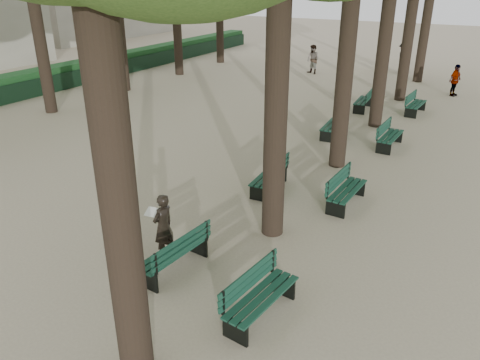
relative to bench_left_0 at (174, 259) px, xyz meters
The scene contains 16 objects.
ground 0.70m from the bench_left_0, 124.55° to the right, with size 120.00×120.00×0.00m, color tan.
bench_left_0 is the anchor object (origin of this frame).
bench_left_1 4.64m from the bench_left_0, 90.00° to the left, with size 0.68×1.83×0.92m.
bench_left_2 10.31m from the bench_left_0, 90.00° to the left, with size 0.69×1.83×0.92m.
bench_left_3 14.66m from the bench_left_0, 90.00° to the left, with size 0.69×1.83×0.92m.
bench_right_0 2.31m from the bench_left_0, 10.84° to the right, with size 0.80×1.86×0.92m.
bench_right_1 5.28m from the bench_left_0, 64.57° to the left, with size 0.67×1.83×0.92m.
bench_right_2 10.27m from the bench_left_0, 77.25° to the left, with size 0.65×1.82×0.92m.
bench_right_3 15.33m from the bench_left_0, 81.50° to the left, with size 0.71×1.84×0.92m.
man_with_map 0.78m from the bench_left_0, 146.21° to the left, with size 0.63×0.65×1.52m.
pedestrian_c 19.94m from the bench_left_0, 80.30° to the left, with size 0.94×0.32×1.61m, color #262628.
pedestrian_d 24.69m from the bench_left_0, 93.71° to the left, with size 0.85×0.35×1.74m, color #262628.
pedestrian_b 24.85m from the bench_left_0, 90.61° to the left, with size 1.22×0.38×1.88m, color #262628.
pedestrian_a 22.27m from the bench_left_0, 103.27° to the left, with size 0.86×0.36×1.78m, color #262628.
fence 18.59m from the bench_left_0, 145.74° to the left, with size 0.08×42.00×0.90m, color black.
hedge 19.18m from the bench_left_0, 146.91° to the left, with size 1.20×42.00×1.20m, color #18451F.
Camera 1 is at (5.61, -6.11, 5.79)m, focal length 35.00 mm.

